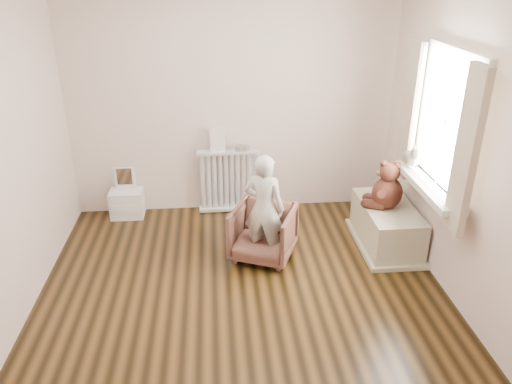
{
  "coord_description": "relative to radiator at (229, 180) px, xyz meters",
  "views": [
    {
      "loc": [
        -0.2,
        -3.59,
        2.67
      ],
      "look_at": [
        0.15,
        0.45,
        0.8
      ],
      "focal_mm": 35.0,
      "sensor_mm": 36.0,
      "label": 1
    }
  ],
  "objects": [
    {
      "name": "child",
      "position": [
        0.29,
        -1.08,
        0.17
      ],
      "size": [
        0.46,
        0.39,
        1.08
      ],
      "primitive_type": "imported",
      "rotation": [
        0.0,
        0.0,
        2.74
      ],
      "color": "beige",
      "rests_on": "armchair"
    },
    {
      "name": "left_wall",
      "position": [
        -1.75,
        -1.68,
        0.91
      ],
      "size": [
        0.02,
        3.6,
        2.6
      ],
      "primitive_type": "cube",
      "color": "beige",
      "rests_on": "ground"
    },
    {
      "name": "tin_b",
      "position": [
        0.2,
        0.0,
        0.38
      ],
      "size": [
        0.09,
        0.09,
        0.05
      ],
      "primitive_type": "cylinder",
      "color": "#A59E8C",
      "rests_on": "radiator"
    },
    {
      "name": "paper_doll",
      "position": [
        -0.11,
        0.0,
        0.5
      ],
      "size": [
        0.17,
        0.02,
        0.28
      ],
      "primitive_type": "cube",
      "color": "beige",
      "rests_on": "radiator"
    },
    {
      "name": "teddy_bear",
      "position": [
        1.53,
        -0.93,
        0.28
      ],
      "size": [
        0.48,
        0.43,
        0.48
      ],
      "primitive_type": null,
      "rotation": [
        0.0,
        0.0,
        -0.39
      ],
      "color": "black",
      "rests_on": "toy_bench"
    },
    {
      "name": "toy_vanity",
      "position": [
        -1.18,
        -0.03,
        -0.11
      ],
      "size": [
        0.37,
        0.26,
        0.58
      ],
      "primitive_type": "cube",
      "color": "silver",
      "rests_on": "floor"
    },
    {
      "name": "curtain_right",
      "position": [
        1.7,
        -0.81,
        1.0
      ],
      "size": [
        0.06,
        0.26,
        1.3
      ],
      "primitive_type": "cube",
      "color": "#C0B092",
      "rests_on": "right_wall"
    },
    {
      "name": "front_wall",
      "position": [
        0.05,
        -3.48,
        0.91
      ],
      "size": [
        3.6,
        0.02,
        2.6
      ],
      "primitive_type": "cube",
      "color": "beige",
      "rests_on": "ground"
    },
    {
      "name": "toy_bench",
      "position": [
        1.57,
        -0.92,
        -0.19
      ],
      "size": [
        0.5,
        0.94,
        0.44
      ],
      "primitive_type": "cube",
      "color": "beige",
      "rests_on": "floor"
    },
    {
      "name": "plush_cat",
      "position": [
        1.71,
        -0.98,
        0.61
      ],
      "size": [
        0.19,
        0.29,
        0.23
      ],
      "primitive_type": null,
      "rotation": [
        0.0,
        0.0,
        -0.1
      ],
      "color": "gray",
      "rests_on": "window_sill"
    },
    {
      "name": "window",
      "position": [
        1.81,
        -1.38,
        1.06
      ],
      "size": [
        0.03,
        0.9,
        1.1
      ],
      "primitive_type": "cube",
      "color": "white",
      "rests_on": "right_wall"
    },
    {
      "name": "back_wall",
      "position": [
        0.05,
        0.12,
        0.91
      ],
      "size": [
        3.6,
        0.02,
        2.6
      ],
      "primitive_type": "cube",
      "color": "beige",
      "rests_on": "ground"
    },
    {
      "name": "window_sill",
      "position": [
        1.72,
        -1.38,
        0.48
      ],
      "size": [
        0.22,
        1.1,
        0.06
      ],
      "primitive_type": "cube",
      "color": "silver",
      "rests_on": "right_wall"
    },
    {
      "name": "armchair",
      "position": [
        0.29,
        -1.03,
        -0.12
      ],
      "size": [
        0.75,
        0.76,
        0.53
      ],
      "primitive_type": "imported",
      "rotation": [
        0.0,
        0.0,
        -0.4
      ],
      "color": "brown",
      "rests_on": "floor"
    },
    {
      "name": "curtain_left",
      "position": [
        1.7,
        -1.95,
        1.0
      ],
      "size": [
        0.06,
        0.26,
        1.3
      ],
      "primitive_type": "cube",
      "color": "#C0B092",
      "rests_on": "right_wall"
    },
    {
      "name": "tin_a",
      "position": [
        0.12,
        0.0,
        0.39
      ],
      "size": [
        0.1,
        0.1,
        0.06
      ],
      "primitive_type": "cylinder",
      "color": "#A59E8C",
      "rests_on": "radiator"
    },
    {
      "name": "floor",
      "position": [
        0.05,
        -1.68,
        -0.39
      ],
      "size": [
        3.6,
        3.6,
        0.01
      ],
      "primitive_type": "cube",
      "color": "black",
      "rests_on": "ground"
    },
    {
      "name": "right_wall",
      "position": [
        1.85,
        -1.68,
        0.91
      ],
      "size": [
        0.02,
        3.6,
        2.6
      ],
      "primitive_type": "cube",
      "color": "beige",
      "rests_on": "ground"
    },
    {
      "name": "radiator",
      "position": [
        0.0,
        0.0,
        0.0
      ],
      "size": [
        0.71,
        0.13,
        0.75
      ],
      "primitive_type": "cube",
      "color": "silver",
      "rests_on": "floor"
    }
  ]
}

